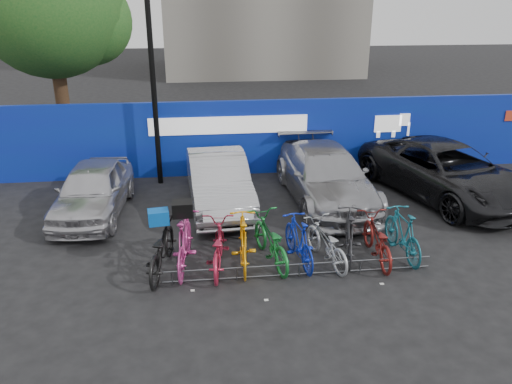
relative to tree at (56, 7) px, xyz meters
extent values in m
plane|color=black|center=(6.77, -10.06, -5.07)|extent=(100.00, 100.00, 0.00)
cube|color=#0B2E98|center=(6.77, -4.06, -3.87)|extent=(22.00, 0.15, 2.40)
cube|color=white|center=(5.77, -4.16, -3.42)|extent=(5.00, 0.02, 0.55)
cube|color=white|center=(10.97, -4.16, -3.52)|extent=(1.20, 0.02, 0.90)
cube|color=red|center=(15.27, -4.16, -3.37)|extent=(0.50, 0.02, 0.35)
cylinder|color=#382314|center=(-0.23, -0.06, -3.07)|extent=(0.50, 0.50, 4.00)
sphere|color=#19521D|center=(-0.23, -0.06, 0.13)|extent=(5.20, 5.20, 5.20)
sphere|color=#19521D|center=(0.97, 0.24, -0.47)|extent=(3.20, 3.20, 3.20)
cylinder|color=black|center=(3.57, -4.66, -2.07)|extent=(0.16, 0.16, 6.00)
cylinder|color=#595B60|center=(6.77, -10.66, -4.79)|extent=(5.60, 0.03, 0.03)
cylinder|color=#595B60|center=(6.77, -10.66, -5.02)|extent=(5.60, 0.03, 0.03)
cylinder|color=#595B60|center=(4.17, -10.66, -4.93)|extent=(0.03, 0.03, 0.28)
cylinder|color=#595B60|center=(5.47, -10.66, -4.93)|extent=(0.03, 0.03, 0.28)
cylinder|color=#595B60|center=(6.77, -10.66, -4.93)|extent=(0.03, 0.03, 0.28)
cylinder|color=#595B60|center=(8.07, -10.66, -4.93)|extent=(0.03, 0.03, 0.28)
cylinder|color=#595B60|center=(9.37, -10.66, -4.93)|extent=(0.03, 0.03, 0.28)
imported|color=#BAB9BE|center=(2.00, -6.87, -4.38)|extent=(1.88, 4.13, 1.37)
imported|color=#A6A7AB|center=(5.30, -6.71, -4.34)|extent=(1.82, 4.50, 1.45)
imported|color=#9F9FA4|center=(8.31, -6.65, -4.32)|extent=(2.31, 5.22, 1.49)
imported|color=black|center=(11.79, -6.75, -4.30)|extent=(4.05, 6.07, 1.55)
imported|color=black|center=(3.94, -10.11, -4.52)|extent=(1.05, 2.19, 1.10)
imported|color=#BF3582|center=(4.43, -10.03, -4.46)|extent=(0.78, 2.08, 1.22)
imported|color=#B4203E|center=(5.11, -10.13, -4.56)|extent=(0.87, 1.99, 1.01)
imported|color=#F89F0C|center=(5.67, -10.08, -4.49)|extent=(0.64, 1.94, 1.15)
imported|color=#15742C|center=(6.25, -10.00, -4.54)|extent=(1.11, 2.11, 1.05)
imported|color=#1029BA|center=(6.86, -10.09, -4.54)|extent=(0.75, 1.82, 1.06)
imported|color=#A9ADB0|center=(7.45, -10.15, -4.60)|extent=(1.06, 1.88, 0.93)
imported|color=#28282B|center=(8.00, -10.00, -4.51)|extent=(0.95, 1.92, 1.11)
imported|color=maroon|center=(8.58, -10.15, -4.57)|extent=(0.72, 1.90, 0.99)
imported|color=#176679|center=(9.20, -10.05, -4.52)|extent=(0.61, 1.85, 1.10)
cube|color=#094EAD|center=(3.94, -10.11, -3.82)|extent=(0.45, 0.37, 0.29)
cube|color=black|center=(4.43, -10.03, -3.70)|extent=(0.43, 0.38, 0.31)
camera|label=1|loc=(4.84, -19.49, 0.34)|focal=35.00mm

